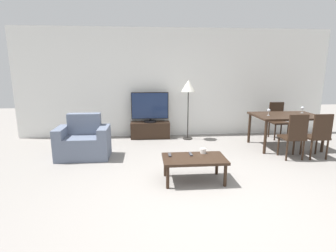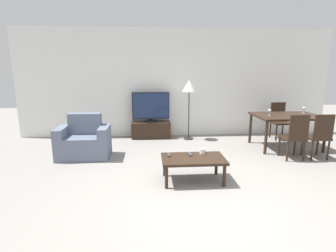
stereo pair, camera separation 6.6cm
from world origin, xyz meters
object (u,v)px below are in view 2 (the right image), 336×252
floor_lamp (189,89)px  wine_glass_left (304,109)px  dining_chair_far (279,119)px  remote_primary (190,154)px  cup_white_near (202,151)px  coffee_table (193,160)px  tv_stand (151,130)px  dining_table (287,119)px  dining_chair_near_right (319,135)px  dining_chair_near (295,135)px  armchair (84,142)px  tv (151,107)px  wine_glass_center (270,111)px  remote_secondary (169,155)px

floor_lamp → wine_glass_left: bearing=-14.8°
dining_chair_far → remote_primary: bearing=-138.8°
cup_white_near → wine_glass_left: size_ratio=0.63×
coffee_table → wine_glass_left: size_ratio=6.62×
cup_white_near → wine_glass_left: 3.13m
tv_stand → coffee_table: size_ratio=1.00×
dining_table → dining_chair_near_right: 0.84m
dining_chair_near → cup_white_near: bearing=-161.6°
armchair → wine_glass_left: bearing=6.3°
tv_stand → tv: tv is taller
armchair → floor_lamp: 2.72m
dining_chair_far → wine_glass_center: 1.12m
dining_chair_near → remote_primary: bearing=-161.9°
coffee_table → floor_lamp: (0.30, 2.49, 0.91)m
floor_lamp → cup_white_near: size_ratio=15.76×
floor_lamp → remote_secondary: (-0.67, -2.36, -0.85)m
dining_chair_near → dining_chair_far: bearing=73.1°
remote_primary → tv: bearing=103.2°
dining_chair_near → floor_lamp: floor_lamp is taller
dining_chair_near → wine_glass_center: 0.84m
dining_chair_near → tv: bearing=145.8°
floor_lamp → remote_primary: 2.52m
remote_secondary → wine_glass_center: (2.27, 1.44, 0.44)m
tv_stand → wine_glass_left: size_ratio=6.64×
wine_glass_center → dining_chair_near: bearing=-76.4°
cup_white_near → dining_chair_near_right: bearing=14.9°
remote_primary → dining_chair_far: bearing=41.2°
wine_glass_left → floor_lamp: bearing=165.2°
tv → dining_chair_near_right: tv is taller
tv_stand → wine_glass_left: 3.60m
armchair → wine_glass_center: wine_glass_center is taller
floor_lamp → tv_stand: bearing=168.7°
wine_glass_left → wine_glass_center: bearing=-164.7°
remote_primary → dining_table: bearing=32.2°
armchair → tv: tv is taller
tv → cup_white_near: size_ratio=9.99×
dining_chair_near → remote_secondary: bearing=-164.0°
remote_primary → cup_white_near: (0.21, 0.06, 0.03)m
dining_chair_near → remote_primary: dining_chair_near is taller
coffee_table → dining_chair_near_right: 2.70m
armchair → cup_white_near: size_ratio=10.78×
wine_glass_left → wine_glass_center: size_ratio=1.00×
tv_stand → cup_white_near: bearing=-72.0°
dining_table → wine_glass_left: bearing=22.2°
floor_lamp → remote_primary: size_ratio=9.68×
dining_table → wine_glass_center: wine_glass_center is taller
remote_primary → remote_secondary: same height
wine_glass_center → coffee_table: bearing=-140.5°
dining_table → remote_primary: dining_table is taller
dining_chair_near_right → wine_glass_left: dining_chair_near_right is taller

